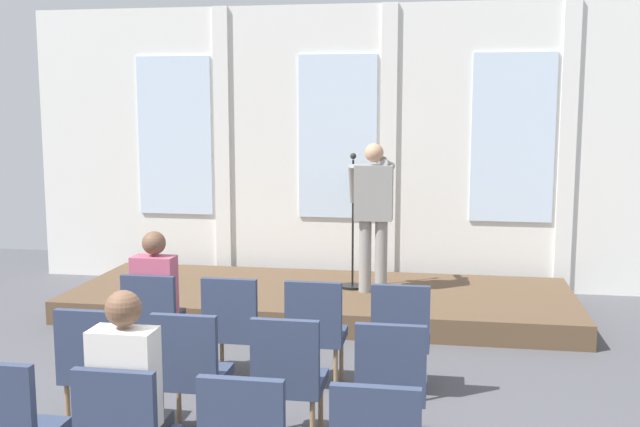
{
  "coord_description": "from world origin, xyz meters",
  "views": [
    {
      "loc": [
        1.35,
        -4.32,
        2.31
      ],
      "look_at": [
        0.18,
        2.79,
        1.3
      ],
      "focal_mm": 42.17,
      "sensor_mm": 36.0,
      "label": 1
    }
  ],
  "objects_px": {
    "speaker": "(373,206)",
    "chair_r1_c0": "(96,362)",
    "mic_stand": "(353,259)",
    "chair_r0_c2": "(316,327)",
    "audience_r0_c0": "(157,296)",
    "chair_r1_c3": "(391,379)",
    "audience_r2_c1": "(129,393)",
    "chair_r1_c1": "(190,367)",
    "chair_r0_c0": "(154,319)",
    "chair_r2_c0": "(8,426)",
    "chair_r1_c2": "(289,373)",
    "chair_r0_c3": "(401,331)",
    "chair_r0_c1": "(233,323)"
  },
  "relations": [
    {
      "from": "speaker",
      "to": "chair_r1_c0",
      "type": "bearing_deg",
      "value": -115.04
    },
    {
      "from": "mic_stand",
      "to": "chair_r0_c2",
      "type": "distance_m",
      "value": 2.55
    },
    {
      "from": "audience_r0_c0",
      "to": "chair_r1_c3",
      "type": "bearing_deg",
      "value": -29.31
    },
    {
      "from": "chair_r0_c2",
      "to": "audience_r2_c1",
      "type": "relative_size",
      "value": 0.7
    },
    {
      "from": "mic_stand",
      "to": "audience_r0_c0",
      "type": "bearing_deg",
      "value": -119.31
    },
    {
      "from": "mic_stand",
      "to": "chair_r0_c2",
      "type": "height_order",
      "value": "mic_stand"
    },
    {
      "from": "chair_r1_c0",
      "to": "mic_stand",
      "type": "bearing_deg",
      "value": 69.16
    },
    {
      "from": "chair_r1_c1",
      "to": "audience_r0_c0",
      "type": "bearing_deg",
      "value": 120.7
    },
    {
      "from": "mic_stand",
      "to": "chair_r0_c0",
      "type": "distance_m",
      "value": 2.9
    },
    {
      "from": "mic_stand",
      "to": "chair_r1_c3",
      "type": "distance_m",
      "value": 3.7
    },
    {
      "from": "mic_stand",
      "to": "chair_r2_c0",
      "type": "xyz_separation_m",
      "value": [
        -1.38,
        -4.73,
        -0.06
      ]
    },
    {
      "from": "audience_r0_c0",
      "to": "chair_r1_c3",
      "type": "distance_m",
      "value": 2.4
    },
    {
      "from": "chair_r0_c2",
      "to": "chair_r1_c3",
      "type": "bearing_deg",
      "value": -57.41
    },
    {
      "from": "chair_r1_c0",
      "to": "chair_r1_c2",
      "type": "xyz_separation_m",
      "value": [
        1.39,
        0.0,
        0.0
      ]
    },
    {
      "from": "mic_stand",
      "to": "chair_r1_c0",
      "type": "xyz_separation_m",
      "value": [
        -1.38,
        -3.64,
        -0.06
      ]
    },
    {
      "from": "chair_r1_c3",
      "to": "chair_r1_c2",
      "type": "bearing_deg",
      "value": 180.0
    },
    {
      "from": "chair_r0_c3",
      "to": "chair_r2_c0",
      "type": "xyz_separation_m",
      "value": [
        -2.09,
        -2.18,
        0.0
      ]
    },
    {
      "from": "mic_stand",
      "to": "chair_r0_c1",
      "type": "xyz_separation_m",
      "value": [
        -0.69,
        -2.55,
        -0.06
      ]
    },
    {
      "from": "speaker",
      "to": "chair_r0_c0",
      "type": "relative_size",
      "value": 1.78
    },
    {
      "from": "mic_stand",
      "to": "chair_r0_c3",
      "type": "bearing_deg",
      "value": -74.63
    },
    {
      "from": "chair_r0_c1",
      "to": "chair_r1_c3",
      "type": "xyz_separation_m",
      "value": [
        1.39,
        -1.09,
        0.0
      ]
    },
    {
      "from": "mic_stand",
      "to": "audience_r2_c1",
      "type": "distance_m",
      "value": 4.7
    },
    {
      "from": "chair_r1_c2",
      "to": "chair_r0_c1",
      "type": "bearing_deg",
      "value": 122.59
    },
    {
      "from": "chair_r0_c3",
      "to": "audience_r0_c0",
      "type": "bearing_deg",
      "value": 177.71
    },
    {
      "from": "mic_stand",
      "to": "chair_r1_c0",
      "type": "relative_size",
      "value": 1.65
    },
    {
      "from": "chair_r0_c2",
      "to": "chair_r1_c0",
      "type": "bearing_deg",
      "value": -141.97
    },
    {
      "from": "chair_r0_c0",
      "to": "chair_r0_c3",
      "type": "relative_size",
      "value": 1.0
    },
    {
      "from": "mic_stand",
      "to": "chair_r0_c1",
      "type": "height_order",
      "value": "mic_stand"
    },
    {
      "from": "audience_r0_c0",
      "to": "chair_r0_c0",
      "type": "bearing_deg",
      "value": -90.0
    },
    {
      "from": "chair_r2_c0",
      "to": "audience_r2_c1",
      "type": "height_order",
      "value": "audience_r2_c1"
    },
    {
      "from": "chair_r0_c2",
      "to": "chair_r0_c0",
      "type": "bearing_deg",
      "value": 180.0
    },
    {
      "from": "chair_r0_c2",
      "to": "chair_r0_c3",
      "type": "relative_size",
      "value": 1.0
    },
    {
      "from": "chair_r0_c0",
      "to": "chair_r2_c0",
      "type": "bearing_deg",
      "value": -90.0
    },
    {
      "from": "mic_stand",
      "to": "chair_r1_c1",
      "type": "relative_size",
      "value": 1.65
    },
    {
      "from": "chair_r0_c0",
      "to": "chair_r0_c1",
      "type": "bearing_deg",
      "value": 0.0
    },
    {
      "from": "mic_stand",
      "to": "chair_r0_c3",
      "type": "xyz_separation_m",
      "value": [
        0.7,
        -2.55,
        -0.06
      ]
    },
    {
      "from": "chair_r0_c2",
      "to": "speaker",
      "type": "bearing_deg",
      "value": 84.27
    },
    {
      "from": "chair_r0_c2",
      "to": "chair_r1_c0",
      "type": "height_order",
      "value": "same"
    },
    {
      "from": "chair_r1_c3",
      "to": "audience_r2_c1",
      "type": "xyz_separation_m",
      "value": [
        -1.39,
        -1.01,
        0.21
      ]
    },
    {
      "from": "chair_r0_c1",
      "to": "speaker",
      "type": "bearing_deg",
      "value": 68.72
    },
    {
      "from": "chair_r0_c0",
      "to": "audience_r2_c1",
      "type": "xyz_separation_m",
      "value": [
        0.7,
        -2.09,
        0.21
      ]
    },
    {
      "from": "chair_r0_c3",
      "to": "chair_r1_c2",
      "type": "relative_size",
      "value": 1.0
    },
    {
      "from": "chair_r1_c2",
      "to": "mic_stand",
      "type": "bearing_deg",
      "value": 90.09
    },
    {
      "from": "audience_r2_c1",
      "to": "audience_r0_c0",
      "type": "bearing_deg",
      "value": 107.7
    },
    {
      "from": "chair_r1_c0",
      "to": "chair_r2_c0",
      "type": "height_order",
      "value": "same"
    },
    {
      "from": "chair_r1_c3",
      "to": "audience_r2_c1",
      "type": "relative_size",
      "value": 0.7
    },
    {
      "from": "speaker",
      "to": "audience_r2_c1",
      "type": "bearing_deg",
      "value": -101.76
    },
    {
      "from": "mic_stand",
      "to": "audience_r2_c1",
      "type": "bearing_deg",
      "value": -98.44
    },
    {
      "from": "chair_r0_c1",
      "to": "chair_r1_c3",
      "type": "bearing_deg",
      "value": -38.03
    },
    {
      "from": "chair_r0_c3",
      "to": "chair_r1_c3",
      "type": "bearing_deg",
      "value": -90.0
    }
  ]
}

